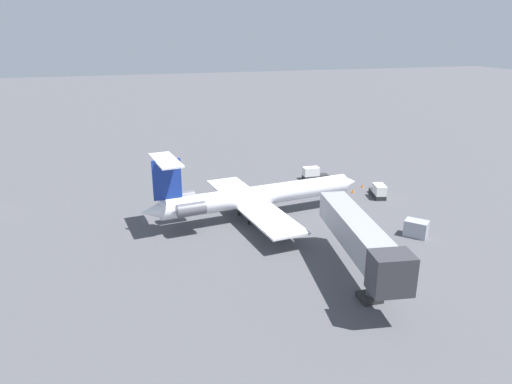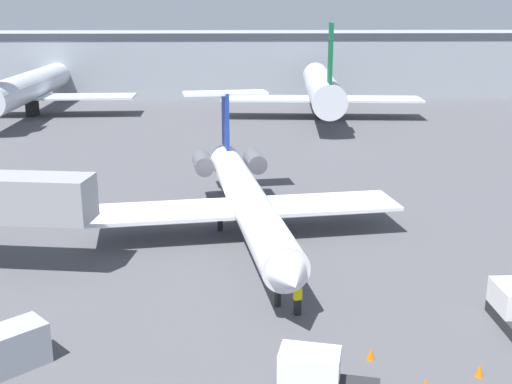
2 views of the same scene
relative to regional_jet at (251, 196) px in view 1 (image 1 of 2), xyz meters
name	(u,v)px [view 1 (image 1 of 2)]	position (x,y,z in m)	size (l,w,h in m)	color
ground_plane	(251,227)	(-2.54, 0.71, -2.95)	(400.00, 400.00, 0.10)	#4C4C51
regional_jet	(251,196)	(0.00, 0.00, 0.00)	(21.64, 28.46, 8.61)	white
jet_bridge	(363,241)	(-18.18, -5.12, 1.53)	(16.83, 5.19, 6.12)	gray
ground_crew_marshaller	(333,196)	(2.40, -12.14, -2.05)	(0.46, 0.36, 1.69)	black
baggage_tug_lead	(313,174)	(12.81, -13.55, -2.07)	(1.45, 4.02, 1.90)	#262628
baggage_tug_trailing	(379,191)	(2.49, -18.98, -2.07)	(4.22, 2.33, 1.90)	#262628
cargo_container_uld	(416,228)	(-10.24, -16.32, -1.97)	(2.93, 2.87, 1.86)	#999EA8
traffic_cone_near	(362,186)	(6.90, -18.92, -2.63)	(0.36, 0.36, 0.55)	orange
traffic_cone_mid	(353,191)	(5.20, -16.50, -2.63)	(0.36, 0.36, 0.55)	orange
traffic_cone_far	(349,181)	(9.48, -18.00, -2.63)	(0.36, 0.36, 0.55)	orange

